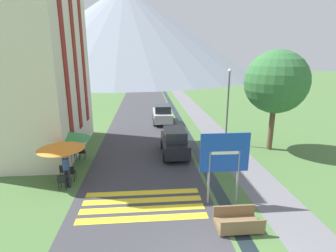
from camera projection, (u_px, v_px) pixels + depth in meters
name	position (u px, v px, depth m)	size (l,w,h in m)	color
ground_plane	(168.00, 120.00, 27.05)	(160.00, 160.00, 0.00)	#476B38
road	(144.00, 103.00, 36.46)	(6.40, 60.00, 0.01)	#38383D
footpath	(187.00, 103.00, 36.97)	(2.20, 60.00, 0.01)	slate
drainage_channel	(170.00, 103.00, 36.77)	(0.60, 60.00, 0.00)	black
crosswalk_marking	(143.00, 205.00, 11.76)	(5.44, 2.54, 0.01)	yellow
mountain_distant	(126.00, 32.00, 81.00)	(78.82, 78.82, 26.93)	gray
hotel_building	(33.00, 51.00, 16.81)	(5.63, 8.89, 12.65)	beige
road_sign	(225.00, 158.00, 11.38)	(2.18, 0.11, 3.30)	gray
footbridge	(238.00, 222.00, 10.15)	(1.70, 1.10, 0.65)	brown
parked_car_near	(175.00, 142.00, 17.44)	(1.71, 3.86, 1.82)	black
parked_car_far	(162.00, 114.00, 25.84)	(1.84, 4.09, 1.82)	#B2B2B7
cafe_chair_near_right	(64.00, 171.00, 14.03)	(0.40, 0.40, 0.85)	black
cafe_chair_far_right	(72.00, 153.00, 16.58)	(0.40, 0.40, 0.85)	black
cafe_chair_near_left	(71.00, 172.00, 13.87)	(0.40, 0.40, 0.85)	black
cafe_chair_far_left	(82.00, 152.00, 16.76)	(0.40, 0.40, 0.85)	black
cafe_chair_nearest	(62.00, 181.00, 12.91)	(0.40, 0.40, 0.85)	black
cafe_umbrella_front_orange	(61.00, 145.00, 13.25)	(2.36, 2.36, 2.27)	#B7B2A8
cafe_umbrella_middle_green	(69.00, 135.00, 15.47)	(2.43, 2.43, 2.14)	#B7B2A8
person_standing_terrace	(66.00, 168.00, 13.06)	(0.32, 0.32, 1.77)	#282833
person_seated_far	(62.00, 162.00, 14.71)	(0.32, 0.32, 1.26)	#282833
streetlamp	(228.00, 101.00, 18.82)	(0.28, 0.28, 5.58)	#515156
tree_by_path	(276.00, 82.00, 17.53)	(4.23, 4.23, 6.89)	brown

